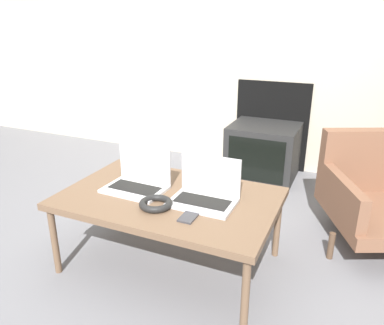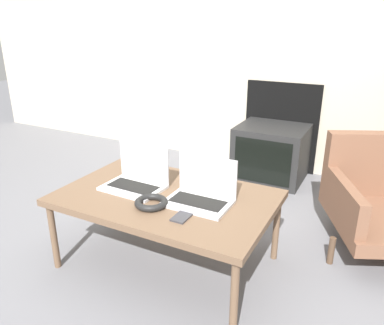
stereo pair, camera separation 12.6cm
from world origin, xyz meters
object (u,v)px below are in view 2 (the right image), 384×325
Objects in this scene: headphones at (151,202)px; phone at (183,216)px; tv at (271,153)px; laptop_right at (201,192)px; laptop_left at (137,178)px.

headphones is 1.23× the size of phone.
laptop_right is at bearing -88.18° from tv.
laptop_right is at bearing 1.84° from laptop_left.
laptop_right reaches higher than headphones.
phone is (-0.00, -0.19, -0.05)m from laptop_right.
tv is at bearing 78.26° from laptop_left.
laptop_right is (0.40, 0.00, 0.00)m from laptop_left.
tv is at bearing 91.48° from phone.
laptop_left is at bearing 140.65° from headphones.
laptop_right is 0.26m from headphones.
laptop_left is at bearing 154.85° from phone.
headphones is at bearing -95.49° from tv.
laptop_right reaches higher than tv.
laptop_left is at bearing 179.91° from laptop_right.
tv is at bearing 84.51° from headphones.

